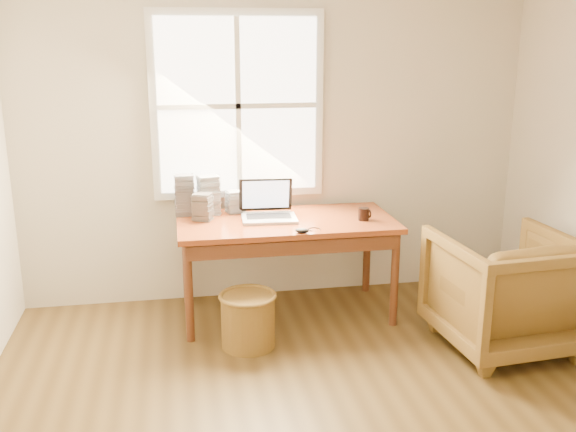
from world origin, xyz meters
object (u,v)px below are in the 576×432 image
object	(u,v)px
armchair	(505,290)
cd_stack_a	(209,195)
wicker_stool	(248,321)
desk	(286,222)
coffee_mug	(364,214)
laptop	(269,202)

from	to	relation	value
armchair	cd_stack_a	world-z (taller)	cd_stack_a
wicker_stool	cd_stack_a	distance (m)	1.05
desk	wicker_stool	xyz separation A→B (m)	(-0.35, -0.49, -0.55)
wicker_stool	coffee_mug	world-z (taller)	coffee_mug
laptop	desk	bearing A→B (deg)	0.07
coffee_mug	cd_stack_a	world-z (taller)	cd_stack_a
armchair	coffee_mug	xyz separation A→B (m)	(-0.80, 0.67, 0.39)
coffee_mug	desk	bearing A→B (deg)	-168.79
armchair	laptop	size ratio (longest dim) A/B	2.25
desk	coffee_mug	xyz separation A→B (m)	(0.56, -0.11, 0.07)
laptop	coffee_mug	world-z (taller)	laptop
desk	laptop	xyz separation A→B (m)	(-0.13, 0.01, 0.16)
desk	wicker_stool	size ratio (longest dim) A/B	4.36
armchair	laptop	distance (m)	1.75
wicker_stool	coffee_mug	bearing A→B (deg)	22.30
armchair	laptop	bearing A→B (deg)	-32.55
armchair	cd_stack_a	size ratio (longest dim) A/B	2.97
desk	armchair	world-z (taller)	armchair
armchair	wicker_stool	xyz separation A→B (m)	(-1.71, 0.30, -0.22)
armchair	wicker_stool	bearing A→B (deg)	-14.31
laptop	cd_stack_a	size ratio (longest dim) A/B	1.32
wicker_stool	cd_stack_a	size ratio (longest dim) A/B	1.23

